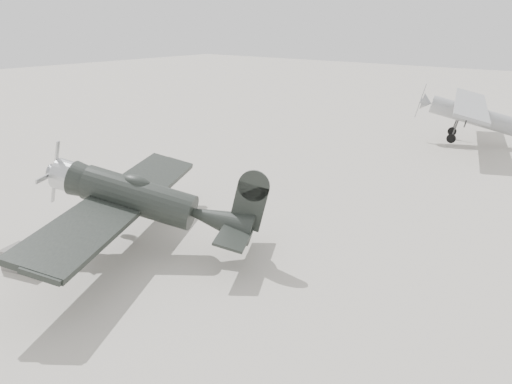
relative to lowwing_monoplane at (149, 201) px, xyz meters
The scene contains 4 objects.
ground 4.88m from the lowwing_monoplane, 58.92° to the left, with size 160.00×160.00×0.00m, color #A89F95.
lowwing_monoplane is the anchor object (origin of this frame).
highwing_monoplane 25.77m from the lowwing_monoplane, 79.56° to the left, with size 8.96×12.47×3.54m.
equipment_block 4.70m from the lowwing_monoplane, 120.81° to the right, with size 1.50×0.94×0.75m, color #63605C.
Camera 1 is at (11.63, -14.94, 8.36)m, focal length 35.00 mm.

